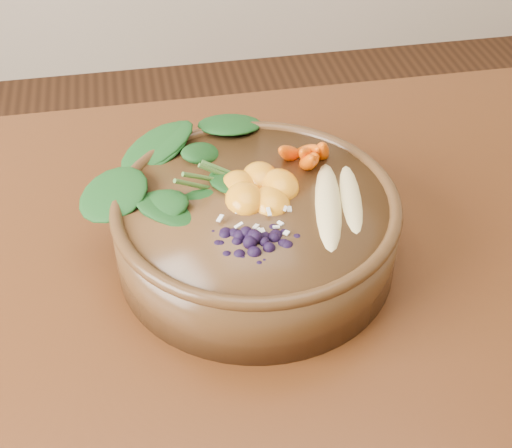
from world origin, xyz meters
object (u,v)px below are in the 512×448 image
(carrot_cluster, at_px, (310,126))
(mandarin_cluster, at_px, (259,178))
(banana_halves, at_px, (341,190))
(stoneware_bowl, at_px, (256,231))
(blueberry_pile, at_px, (256,225))
(kale_heap, at_px, (216,148))
(dining_table, at_px, (235,354))

(carrot_cluster, bearing_deg, mandarin_cluster, -129.81)
(banana_halves, bearing_deg, carrot_cluster, 113.06)
(carrot_cluster, bearing_deg, stoneware_bowl, -123.69)
(carrot_cluster, height_order, blueberry_pile, carrot_cluster)
(banana_halves, bearing_deg, kale_heap, 156.45)
(carrot_cluster, height_order, banana_halves, carrot_cluster)
(stoneware_bowl, height_order, mandarin_cluster, mandarin_cluster)
(kale_heap, distance_m, mandarin_cluster, 0.07)
(stoneware_bowl, relative_size, carrot_cluster, 3.62)
(stoneware_bowl, bearing_deg, kale_heap, 113.12)
(stoneware_bowl, xyz_separation_m, banana_halves, (0.09, -0.02, 0.06))
(kale_heap, height_order, carrot_cluster, carrot_cluster)
(carrot_cluster, distance_m, blueberry_pile, 0.16)
(blueberry_pile, bearing_deg, kale_heap, 98.05)
(stoneware_bowl, height_order, kale_heap, kale_heap)
(dining_table, distance_m, kale_heap, 0.25)
(mandarin_cluster, xyz_separation_m, blueberry_pile, (-0.02, -0.08, 0.00))
(stoneware_bowl, height_order, blueberry_pile, blueberry_pile)
(stoneware_bowl, xyz_separation_m, mandarin_cluster, (0.01, 0.02, 0.06))
(kale_heap, bearing_deg, banana_halves, -37.30)
(carrot_cluster, bearing_deg, dining_table, -116.81)
(banana_halves, xyz_separation_m, mandarin_cluster, (-0.08, 0.04, 0.00))
(mandarin_cluster, bearing_deg, kale_heap, 124.46)
(kale_heap, xyz_separation_m, mandarin_cluster, (0.04, -0.06, -0.01))
(carrot_cluster, distance_m, mandarin_cluster, 0.09)
(dining_table, bearing_deg, carrot_cluster, 49.44)
(dining_table, bearing_deg, mandarin_cluster, 61.42)
(dining_table, height_order, carrot_cluster, carrot_cluster)
(banana_halves, height_order, blueberry_pile, blueberry_pile)
(banana_halves, distance_m, blueberry_pile, 0.11)
(dining_table, distance_m, carrot_cluster, 0.29)
(carrot_cluster, bearing_deg, blueberry_pile, -109.55)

